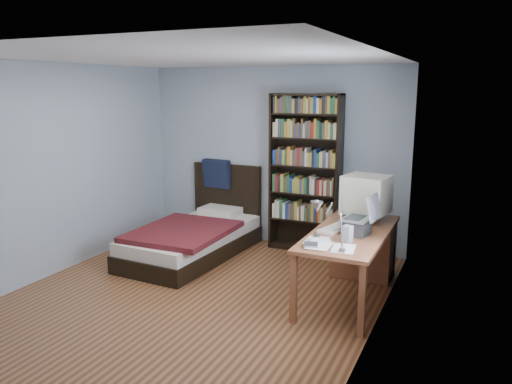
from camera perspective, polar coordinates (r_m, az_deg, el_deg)
room at (r=5.22m, az=-6.67°, el=1.23°), size 4.20×4.24×2.50m
desk at (r=5.88m, az=11.78°, el=-6.10°), size 0.75×1.73×0.73m
crt_monitor at (r=5.72m, az=12.48°, el=-0.32°), size 0.52×0.49×0.53m
laptop at (r=5.21m, az=11.64°, el=-3.55°), size 0.38×0.38×0.42m
desk_lamp at (r=4.25m, az=7.47°, el=-2.28°), size 0.21×0.47×0.56m
keyboard at (r=5.34m, az=9.00°, el=-4.19°), size 0.29×0.48×0.04m
speaker at (r=4.95m, az=10.41°, el=-4.73°), size 0.10×0.10×0.17m
soda_can at (r=5.57m, az=10.30°, el=-3.09°), size 0.06×0.06×0.12m
mouse at (r=5.58m, az=11.49°, el=-3.59°), size 0.06×0.10×0.03m
phone_silver at (r=5.07m, az=6.88°, el=-5.03°), size 0.10×0.12×0.02m
phone_grey at (r=4.92m, az=6.04°, el=-5.57°), size 0.05×0.09×0.02m
external_drive at (r=4.78m, az=6.28°, el=-6.06°), size 0.16×0.16×0.03m
bookshelf at (r=6.77m, az=5.65°, el=2.15°), size 0.96×0.30×2.13m
bed at (r=6.77m, az=-6.96°, el=-4.99°), size 1.16×2.14×1.16m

